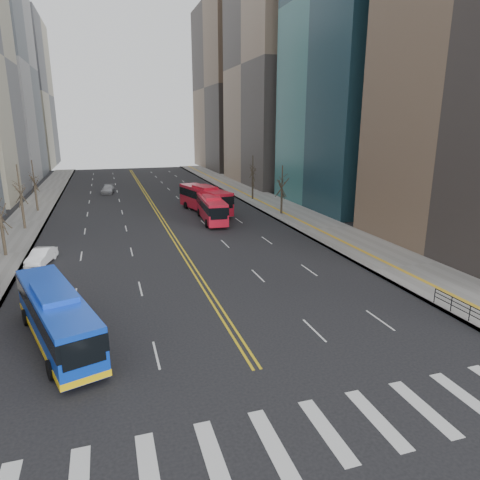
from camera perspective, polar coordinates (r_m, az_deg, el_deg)
The scene contains 15 objects.
ground at distance 18.81m, azimuth 8.00°, elevation -24.56°, with size 220.00×220.00×0.00m, color black.
sidewalk_right at distance 63.83m, azimuth 5.02°, elevation 4.46°, with size 7.00×130.00×0.15m, color gray.
sidewalk_left at distance 59.96m, azimuth -26.64°, elevation 2.17°, with size 5.00×130.00×0.15m, color gray.
crosswalk at distance 18.81m, azimuth 8.00°, elevation -24.55°, with size 26.70×4.00×0.01m.
centerline at distance 69.27m, azimuth -11.81°, elevation 5.00°, with size 0.55×100.00×0.01m.
office_towers at distance 82.55m, azimuth -13.76°, elevation 23.19°, with size 83.00×134.00×58.00m.
pedestrian_railing at distance 30.29m, azimuth 28.32°, elevation -8.32°, with size 0.06×6.06×1.02m.
street_trees at distance 48.00m, azimuth -18.10°, elevation 5.99°, with size 35.20×47.20×7.60m.
blue_bus at distance 26.23m, azimuth -23.27°, elevation -9.18°, with size 5.54×11.26×3.24m.
red_bus_near at distance 54.09m, azimuth -3.83°, elevation 4.41°, with size 3.15×10.40×3.28m.
red_bus_far at distance 59.79m, azimuth -4.69°, elevation 5.65°, with size 5.27×11.97×3.69m.
car_white at distance 41.61m, azimuth -24.96°, elevation -1.99°, with size 1.43×4.10×1.35m, color white.
car_dark_mid at distance 72.09m, azimuth -5.10°, elevation 6.15°, with size 1.47×3.65×1.24m, color black.
car_silver at distance 79.89m, azimuth -17.21°, elevation 6.48°, with size 1.94×4.78×1.39m, color #A2A1A6.
car_dark_far at distance 74.64m, azimuth -3.97°, elevation 6.46°, with size 1.97×4.27×1.19m, color black.
Camera 1 is at (-6.56, -12.91, 12.02)m, focal length 32.00 mm.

